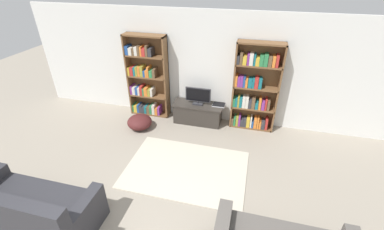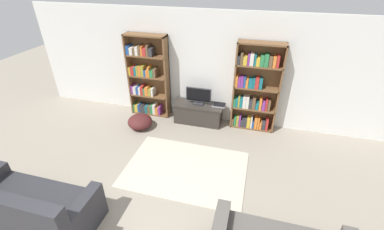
# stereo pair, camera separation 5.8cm
# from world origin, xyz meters

# --- Properties ---
(wall_back) EXTENTS (8.80, 0.06, 2.60)m
(wall_back) POSITION_xyz_m (0.00, 4.23, 1.30)
(wall_back) COLOR silver
(wall_back) RESTS_ON ground_plane
(bookshelf_left) EXTENTS (1.00, 0.30, 2.04)m
(bookshelf_left) POSITION_xyz_m (-1.45, 4.06, 0.97)
(bookshelf_left) COLOR brown
(bookshelf_left) RESTS_ON ground_plane
(bookshelf_right) EXTENTS (1.00, 0.30, 2.04)m
(bookshelf_right) POSITION_xyz_m (1.15, 4.05, 0.96)
(bookshelf_right) COLOR brown
(bookshelf_right) RESTS_ON ground_plane
(tv_stand) EXTENTS (1.20, 0.49, 0.50)m
(tv_stand) POSITION_xyz_m (-0.11, 3.93, 0.25)
(tv_stand) COLOR #332D28
(tv_stand) RESTS_ON ground_plane
(television) EXTENTS (0.60, 0.16, 0.42)m
(television) POSITION_xyz_m (-0.11, 3.93, 0.71)
(television) COLOR #2D2D33
(television) RESTS_ON tv_stand
(laptop) EXTENTS (0.30, 0.24, 0.03)m
(laptop) POSITION_xyz_m (0.39, 3.99, 0.51)
(laptop) COLOR #B7B7BC
(laptop) RESTS_ON tv_stand
(area_rug) EXTENTS (2.27, 1.58, 0.02)m
(area_rug) POSITION_xyz_m (0.08, 2.20, 0.01)
(area_rug) COLOR beige
(area_rug) RESTS_ON ground_plane
(couch_left_sectional) EXTENTS (1.92, 0.88, 0.93)m
(couch_left_sectional) POSITION_xyz_m (-1.80, 0.46, 0.31)
(couch_left_sectional) COLOR #2D2D33
(couch_left_sectional) RESTS_ON ground_plane
(beanbag_ottoman) EXTENTS (0.58, 0.58, 0.32)m
(beanbag_ottoman) POSITION_xyz_m (-1.38, 3.31, 0.16)
(beanbag_ottoman) COLOR #4C1E1E
(beanbag_ottoman) RESTS_ON ground_plane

